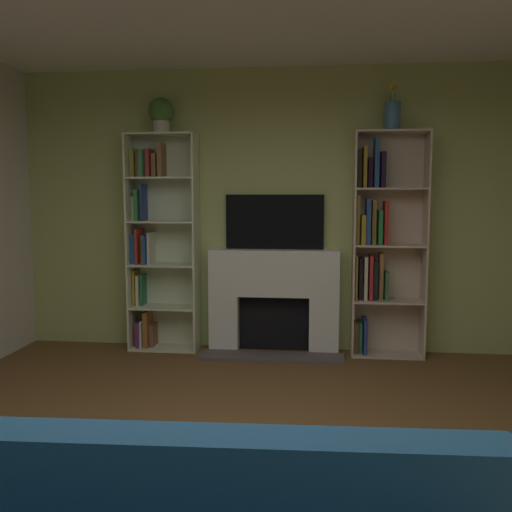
{
  "coord_description": "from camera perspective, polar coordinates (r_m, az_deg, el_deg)",
  "views": [
    {
      "loc": [
        0.41,
        -2.61,
        1.55
      ],
      "look_at": [
        0.0,
        1.16,
        1.13
      ],
      "focal_mm": 38.88,
      "sensor_mm": 36.0,
      "label": 1
    }
  ],
  "objects": [
    {
      "name": "ground_plane",
      "position": [
        3.07,
        -2.59,
        -24.11
      ],
      "size": [
        6.97,
        6.97,
        0.0
      ],
      "primitive_type": "plane",
      "color": "brown"
    },
    {
      "name": "fireplace",
      "position": [
        5.51,
        1.85,
        -4.34
      ],
      "size": [
        1.38,
        0.53,
        1.02
      ],
      "color": "white",
      "rests_on": "ground_plane"
    },
    {
      "name": "bookshelf_left",
      "position": [
        5.66,
        -10.14,
        1.45
      ],
      "size": [
        0.69,
        0.31,
        2.15
      ],
      "color": "beige",
      "rests_on": "ground_plane"
    },
    {
      "name": "wall_back_accent",
      "position": [
        5.57,
        2.0,
        4.67
      ],
      "size": [
        5.25,
        0.06,
        2.8
      ],
      "primitive_type": "cube",
      "color": "#B1BC6E",
      "rests_on": "ground_plane"
    },
    {
      "name": "bookshelf_right",
      "position": [
        5.47,
        12.61,
        1.39
      ],
      "size": [
        0.69,
        0.3,
        2.15
      ],
      "color": "beige",
      "rests_on": "ground_plane"
    },
    {
      "name": "tv",
      "position": [
        5.51,
        1.95,
        3.55
      ],
      "size": [
        0.97,
        0.06,
        0.54
      ],
      "primitive_type": "cube",
      "color": "black",
      "rests_on": "fireplace"
    },
    {
      "name": "potted_plant",
      "position": [
        5.64,
        -9.73,
        14.26
      ],
      "size": [
        0.25,
        0.25,
        0.34
      ],
      "color": "beige",
      "rests_on": "bookshelf_left"
    },
    {
      "name": "vase_with_flowers",
      "position": [
        5.47,
        13.86,
        13.93
      ],
      "size": [
        0.15,
        0.15,
        0.45
      ],
      "color": "teal",
      "rests_on": "bookshelf_right"
    }
  ]
}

